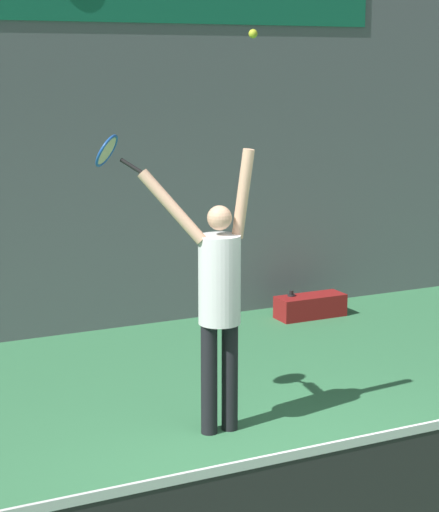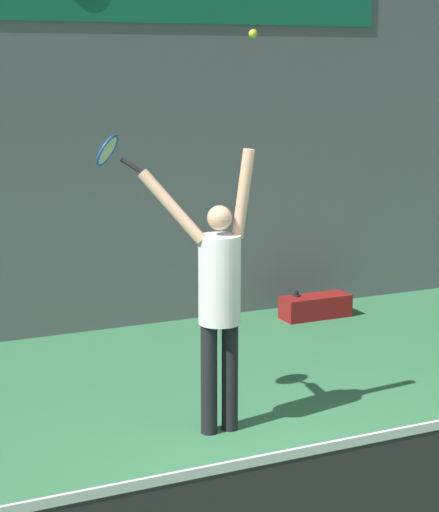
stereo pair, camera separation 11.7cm
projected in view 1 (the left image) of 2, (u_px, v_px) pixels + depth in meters
name	position (u px, v px, depth m)	size (l,w,h in m)	color
ground_plane	(335.00, 499.00, 6.21)	(18.00, 18.00, 0.00)	#387A4C
back_wall	(104.00, 99.00, 9.74)	(18.00, 0.10, 5.00)	slate
tennis_player	(218.00, 294.00, 7.13)	(0.84, 0.52, 2.24)	black
tennis_racket	(109.00, 152.00, 7.02)	(0.38, 0.36, 0.30)	black
tennis_ball	(253.00, 34.00, 6.76)	(0.07, 0.07, 0.07)	#CCDB2D
water_bottle	(291.00, 305.00, 10.60)	(0.09, 0.09, 0.32)	#262628
equipment_bag	(310.00, 306.00, 10.64)	(0.81, 0.31, 0.26)	maroon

